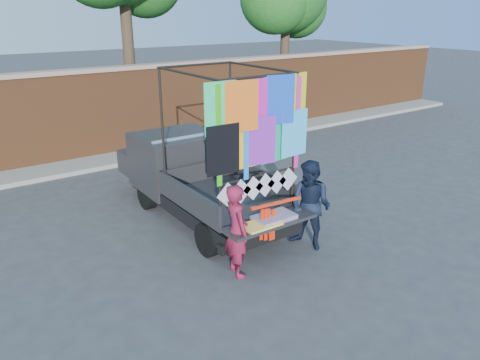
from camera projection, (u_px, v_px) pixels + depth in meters
ground at (258, 238)px, 9.04m from camera, size 90.00×90.00×0.00m
brick_wall at (117, 110)px, 13.96m from camera, size 30.00×0.45×2.61m
curb at (130, 156)px, 13.86m from camera, size 30.00×1.20×0.12m
pickup_truck at (189, 175)px, 10.10m from camera, size 2.02×5.08×3.20m
woman at (237, 231)px, 7.59m from camera, size 0.48×0.64×1.58m
man at (310, 206)px, 8.46m from camera, size 0.84×0.96×1.66m
streamer_bundle at (271, 216)px, 7.93m from camera, size 1.00×0.14×0.68m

